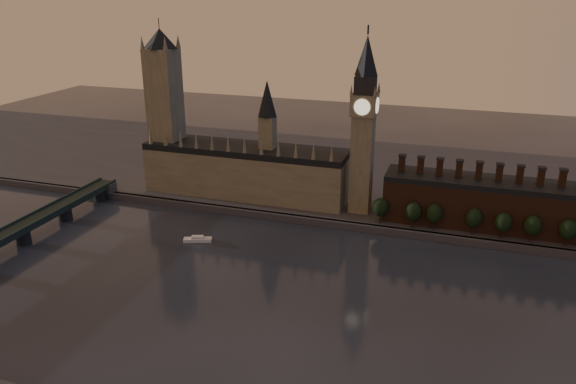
{
  "coord_description": "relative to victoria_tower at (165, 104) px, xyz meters",
  "views": [
    {
      "loc": [
        66.38,
        -199.26,
        131.38
      ],
      "look_at": [
        -17.12,
        55.0,
        31.99
      ],
      "focal_mm": 35.0,
      "sensor_mm": 36.0,
      "label": 1
    }
  ],
  "objects": [
    {
      "name": "palace_of_westminster",
      "position": [
        55.59,
        -0.09,
        -37.46
      ],
      "size": [
        130.0,
        30.3,
        74.0
      ],
      "color": "gray",
      "rests_on": "north_bank"
    },
    {
      "name": "embankment_tree_4",
      "position": [
        209.56,
        -20.74,
        -45.62
      ],
      "size": [
        8.6,
        8.6,
        14.88
      ],
      "color": "black",
      "rests_on": "north_bank"
    },
    {
      "name": "embankment_tree_0",
      "position": [
        144.44,
        -19.59,
        -45.62
      ],
      "size": [
        8.6,
        8.6,
        14.88
      ],
      "color": "black",
      "rests_on": "north_bank"
    },
    {
      "name": "victoria_tower",
      "position": [
        0.0,
        0.0,
        0.0
      ],
      "size": [
        24.0,
        24.0,
        108.0
      ],
      "color": "gray",
      "rests_on": "north_bank"
    },
    {
      "name": "embankment_tree_2",
      "position": [
        174.0,
        -19.6,
        -45.62
      ],
      "size": [
        8.6,
        8.6,
        14.88
      ],
      "color": "black",
      "rests_on": "north_bank"
    },
    {
      "name": "embankment_tree_6",
      "position": [
        240.82,
        -20.45,
        -45.62
      ],
      "size": [
        8.6,
        8.6,
        14.88
      ],
      "color": "black",
      "rests_on": "north_bank"
    },
    {
      "name": "big_ben",
      "position": [
        130.0,
        -5.0,
        -2.26
      ],
      "size": [
        15.0,
        15.0,
        107.0
      ],
      "color": "gray",
      "rests_on": "north_bank"
    },
    {
      "name": "river_boat",
      "position": [
        53.28,
        -66.64,
        -57.92
      ],
      "size": [
        15.76,
        9.16,
        3.04
      ],
      "rotation": [
        0.0,
        0.0,
        0.34
      ],
      "color": "white",
      "rests_on": "ground"
    },
    {
      "name": "ground",
      "position": [
        120.0,
        -115.0,
        -59.09
      ],
      "size": [
        900.0,
        900.0,
        0.0
      ],
      "primitive_type": "plane",
      "color": "black",
      "rests_on": "ground"
    },
    {
      "name": "embankment_tree_3",
      "position": [
        194.73,
        -19.51,
        -45.62
      ],
      "size": [
        8.6,
        8.6,
        14.88
      ],
      "color": "black",
      "rests_on": "north_bank"
    },
    {
      "name": "north_bank",
      "position": [
        120.0,
        63.04,
        -57.09
      ],
      "size": [
        900.0,
        182.0,
        4.0
      ],
      "color": "#414145",
      "rests_on": "ground"
    },
    {
      "name": "chimney_block",
      "position": [
        200.0,
        -5.0,
        -41.27
      ],
      "size": [
        110.0,
        25.0,
        37.0
      ],
      "color": "#492B1C",
      "rests_on": "north_bank"
    },
    {
      "name": "embankment_tree_1",
      "position": [
        162.78,
        -20.66,
        -45.62
      ],
      "size": [
        8.6,
        8.6,
        14.88
      ],
      "color": "black",
      "rests_on": "north_bank"
    },
    {
      "name": "embankment_tree_5",
      "position": [
        223.97,
        -20.5,
        -45.62
      ],
      "size": [
        8.6,
        8.6,
        14.88
      ],
      "color": "black",
      "rests_on": "north_bank"
    }
  ]
}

